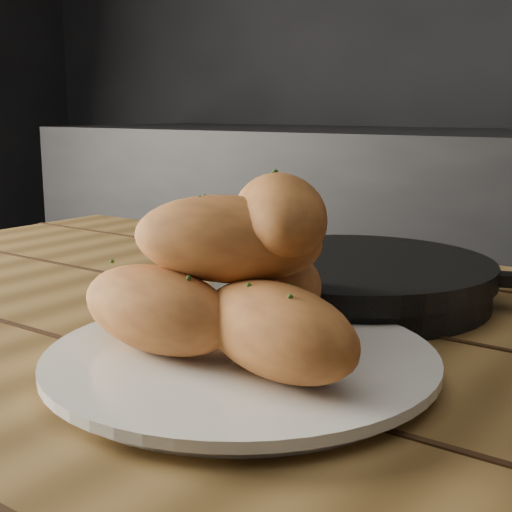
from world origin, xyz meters
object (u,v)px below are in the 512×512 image
(table, at_px, (281,453))
(plate, at_px, (241,362))
(bread_rolls, at_px, (241,278))
(skillet, at_px, (352,279))

(table, distance_m, plate, 0.13)
(table, relative_size, bread_rolls, 5.42)
(skillet, bearing_deg, table, -82.64)
(skillet, bearing_deg, bread_rolls, -82.46)
(bread_rolls, distance_m, skillet, 0.25)
(skillet, bearing_deg, plate, -82.19)
(bread_rolls, relative_size, skillet, 0.63)
(bread_rolls, bearing_deg, skillet, 97.54)
(plate, bearing_deg, table, 98.80)
(plate, relative_size, skillet, 0.72)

